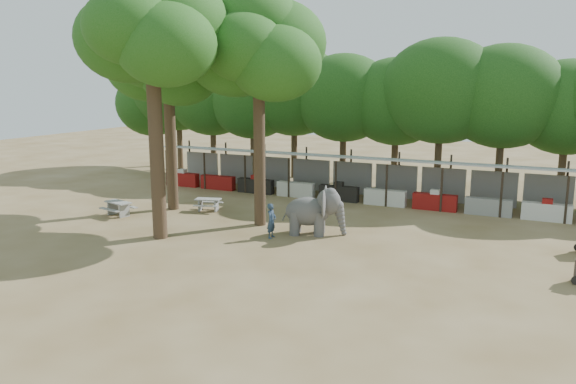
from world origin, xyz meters
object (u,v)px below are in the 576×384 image
at_px(yard_tree_left, 167,58).
at_px(handler, 272,221).
at_px(elephant, 315,211).
at_px(picnic_table_near, 118,207).
at_px(picnic_table_far, 208,203).
at_px(yard_tree_back, 258,47).
at_px(yard_tree_center, 151,28).

height_order(yard_tree_left, handler, yard_tree_left).
bearing_deg(elephant, yard_tree_left, 152.74).
xyz_separation_m(picnic_table_near, picnic_table_far, (3.67, 2.97, -0.05)).
relative_size(yard_tree_left, elephant, 3.70).
relative_size(elephant, picnic_table_near, 1.67).
relative_size(yard_tree_back, elephant, 3.82).
xyz_separation_m(yard_tree_back, picnic_table_far, (-3.83, 1.24, -8.10)).
height_order(yard_tree_center, handler, yard_tree_center).
xyz_separation_m(elephant, picnic_table_far, (-7.08, 1.88, -0.66)).
bearing_deg(handler, elephant, -49.37).
relative_size(yard_tree_left, yard_tree_back, 0.97).
bearing_deg(yard_tree_back, picnic_table_near, -166.98).
bearing_deg(handler, yard_tree_left, 66.48).
bearing_deg(yard_tree_center, yard_tree_back, 53.14).
xyz_separation_m(handler, picnic_table_far, (-5.55, 3.29, -0.35)).
relative_size(yard_tree_center, picnic_table_near, 6.75).
xyz_separation_m(yard_tree_left, handler, (7.72, -3.05, -7.41)).
distance_m(yard_tree_center, elephant, 10.77).
distance_m(yard_tree_left, yard_tree_center, 5.92).
relative_size(handler, picnic_table_far, 0.97).
bearing_deg(handler, picnic_table_near, 86.09).
height_order(yard_tree_left, picnic_table_far, yard_tree_left).
bearing_deg(picnic_table_far, picnic_table_near, -156.77).
relative_size(yard_tree_center, picnic_table_far, 7.34).
distance_m(handler, picnic_table_far, 6.46).
distance_m(elephant, picnic_table_far, 7.36).
bearing_deg(yard_tree_back, yard_tree_left, 170.54).
xyz_separation_m(yard_tree_center, picnic_table_near, (-4.50, 2.27, -8.71)).
height_order(yard_tree_left, picnic_table_near, yard_tree_left).
distance_m(yard_tree_center, yard_tree_back, 5.04).
height_order(elephant, picnic_table_near, elephant).
xyz_separation_m(yard_tree_left, picnic_table_near, (-1.50, -2.73, -7.71)).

